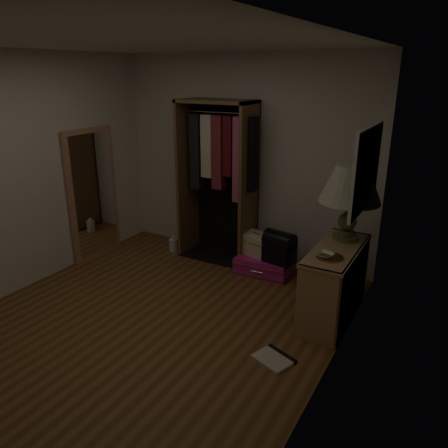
{
  "coord_description": "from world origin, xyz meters",
  "views": [
    {
      "loc": [
        2.52,
        -2.94,
        2.38
      ],
      "look_at": [
        0.3,
        0.95,
        0.8
      ],
      "focal_mm": 35.0,
      "sensor_mm": 36.0,
      "label": 1
    }
  ],
  "objects_px": {
    "console_bookshelf": "(335,280)",
    "train_case": "(257,244)",
    "pink_suitcase": "(264,264)",
    "floor_mirror": "(93,194)",
    "black_bag": "(279,246)",
    "white_jug": "(173,245)",
    "table_lamp": "(351,186)",
    "open_wardrobe": "(221,167)"
  },
  "relations": [
    {
      "from": "white_jug",
      "to": "console_bookshelf",
      "type": "bearing_deg",
      "value": -13.02
    },
    {
      "from": "train_case",
      "to": "floor_mirror",
      "type": "bearing_deg",
      "value": -146.63
    },
    {
      "from": "train_case",
      "to": "open_wardrobe",
      "type": "bearing_deg",
      "value": -176.35
    },
    {
      "from": "table_lamp",
      "to": "train_case",
      "type": "bearing_deg",
      "value": 163.38
    },
    {
      "from": "floor_mirror",
      "to": "pink_suitcase",
      "type": "bearing_deg",
      "value": 15.17
    },
    {
      "from": "console_bookshelf",
      "to": "train_case",
      "type": "xyz_separation_m",
      "value": [
        -1.16,
        0.6,
        -0.05
      ]
    },
    {
      "from": "black_bag",
      "to": "table_lamp",
      "type": "height_order",
      "value": "table_lamp"
    },
    {
      "from": "floor_mirror",
      "to": "table_lamp",
      "type": "height_order",
      "value": "floor_mirror"
    },
    {
      "from": "floor_mirror",
      "to": "black_bag",
      "type": "xyz_separation_m",
      "value": [
        2.42,
        0.55,
        -0.44
      ]
    },
    {
      "from": "train_case",
      "to": "white_jug",
      "type": "xyz_separation_m",
      "value": [
        -1.26,
        -0.04,
        -0.25
      ]
    },
    {
      "from": "open_wardrobe",
      "to": "train_case",
      "type": "bearing_deg",
      "value": -12.7
    },
    {
      "from": "table_lamp",
      "to": "white_jug",
      "type": "xyz_separation_m",
      "value": [
        -2.42,
        0.31,
        -1.22
      ]
    },
    {
      "from": "open_wardrobe",
      "to": "black_bag",
      "type": "xyz_separation_m",
      "value": [
        0.92,
        -0.22,
        -0.81
      ]
    },
    {
      "from": "open_wardrobe",
      "to": "white_jug",
      "type": "distance_m",
      "value": 1.33
    },
    {
      "from": "table_lamp",
      "to": "open_wardrobe",
      "type": "bearing_deg",
      "value": 164.67
    },
    {
      "from": "floor_mirror",
      "to": "table_lamp",
      "type": "bearing_deg",
      "value": 5.11
    },
    {
      "from": "white_jug",
      "to": "open_wardrobe",
      "type": "bearing_deg",
      "value": 14.06
    },
    {
      "from": "open_wardrobe",
      "to": "floor_mirror",
      "type": "xyz_separation_m",
      "value": [
        -1.5,
        -0.77,
        -0.37
      ]
    },
    {
      "from": "console_bookshelf",
      "to": "pink_suitcase",
      "type": "bearing_deg",
      "value": 151.44
    },
    {
      "from": "console_bookshelf",
      "to": "white_jug",
      "type": "bearing_deg",
      "value": 166.98
    },
    {
      "from": "console_bookshelf",
      "to": "table_lamp",
      "type": "xyz_separation_m",
      "value": [
        0.0,
        0.25,
        0.92
      ]
    },
    {
      "from": "pink_suitcase",
      "to": "floor_mirror",
      "type": "bearing_deg",
      "value": -167.68
    },
    {
      "from": "console_bookshelf",
      "to": "open_wardrobe",
      "type": "distance_m",
      "value": 2.06
    },
    {
      "from": "train_case",
      "to": "black_bag",
      "type": "relative_size",
      "value": 1.12
    },
    {
      "from": "table_lamp",
      "to": "white_jug",
      "type": "relative_size",
      "value": 3.61
    },
    {
      "from": "table_lamp",
      "to": "white_jug",
      "type": "height_order",
      "value": "table_lamp"
    },
    {
      "from": "pink_suitcase",
      "to": "white_jug",
      "type": "relative_size",
      "value": 3.29
    },
    {
      "from": "floor_mirror",
      "to": "black_bag",
      "type": "bearing_deg",
      "value": 12.89
    },
    {
      "from": "floor_mirror",
      "to": "pink_suitcase",
      "type": "distance_m",
      "value": 2.41
    },
    {
      "from": "console_bookshelf",
      "to": "black_bag",
      "type": "relative_size",
      "value": 2.81
    },
    {
      "from": "open_wardrobe",
      "to": "black_bag",
      "type": "relative_size",
      "value": 5.15
    },
    {
      "from": "floor_mirror",
      "to": "console_bookshelf",
      "type": "bearing_deg",
      "value": 0.73
    },
    {
      "from": "train_case",
      "to": "white_jug",
      "type": "bearing_deg",
      "value": -161.98
    },
    {
      "from": "black_bag",
      "to": "white_jug",
      "type": "relative_size",
      "value": 1.88
    },
    {
      "from": "console_bookshelf",
      "to": "table_lamp",
      "type": "relative_size",
      "value": 1.46
    },
    {
      "from": "white_jug",
      "to": "table_lamp",
      "type": "bearing_deg",
      "value": -7.3
    },
    {
      "from": "console_bookshelf",
      "to": "floor_mirror",
      "type": "distance_m",
      "value": 3.27
    },
    {
      "from": "train_case",
      "to": "white_jug",
      "type": "height_order",
      "value": "train_case"
    },
    {
      "from": "console_bookshelf",
      "to": "floor_mirror",
      "type": "relative_size",
      "value": 0.66
    },
    {
      "from": "pink_suitcase",
      "to": "black_bag",
      "type": "xyz_separation_m",
      "value": [
        0.21,
        -0.05,
        0.3
      ]
    },
    {
      "from": "open_wardrobe",
      "to": "table_lamp",
      "type": "relative_size",
      "value": 2.68
    },
    {
      "from": "pink_suitcase",
      "to": "table_lamp",
      "type": "xyz_separation_m",
      "value": [
        1.03,
        -0.31,
        1.21
      ]
    }
  ]
}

